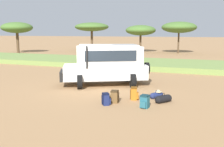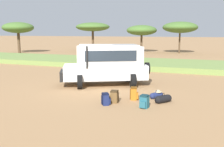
% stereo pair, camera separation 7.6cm
% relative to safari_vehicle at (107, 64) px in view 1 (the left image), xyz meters
% --- Properties ---
extents(ground_plane, '(320.00, 320.00, 0.00)m').
position_rel_safari_vehicle_xyz_m(ground_plane, '(-0.98, -0.93, -1.29)').
color(ground_plane, '#9E754C').
extents(grass_bank, '(120.00, 7.00, 0.44)m').
position_rel_safari_vehicle_xyz_m(grass_bank, '(-0.98, 9.60, -1.07)').
color(grass_bank, olive).
rests_on(grass_bank, ground_plane).
extents(safari_vehicle, '(5.32, 4.00, 2.44)m').
position_rel_safari_vehicle_xyz_m(safari_vehicle, '(0.00, 0.00, 0.00)').
color(safari_vehicle, silver).
rests_on(safari_vehicle, ground_plane).
extents(backpack_beside_front_wheel, '(0.45, 0.45, 0.54)m').
position_rel_safari_vehicle_xyz_m(backpack_beside_front_wheel, '(1.65, -4.11, -1.03)').
color(backpack_beside_front_wheel, navy).
rests_on(backpack_beside_front_wheel, ground_plane).
extents(backpack_cluster_center, '(0.45, 0.45, 0.60)m').
position_rel_safari_vehicle_xyz_m(backpack_cluster_center, '(2.55, -2.76, -1.00)').
color(backpack_cluster_center, '#B26619').
rests_on(backpack_cluster_center, ground_plane).
extents(backpack_near_rear_wheel, '(0.45, 0.41, 0.56)m').
position_rel_safari_vehicle_xyz_m(backpack_near_rear_wheel, '(1.86, -3.61, -1.02)').
color(backpack_near_rear_wheel, brown).
rests_on(backpack_near_rear_wheel, ground_plane).
extents(backpack_outermost, '(0.37, 0.46, 0.56)m').
position_rel_safari_vehicle_xyz_m(backpack_outermost, '(3.35, -3.93, -1.02)').
color(backpack_outermost, '#235B6B').
rests_on(backpack_outermost, ground_plane).
extents(duffel_bag_low_black_case, '(0.58, 0.67, 0.40)m').
position_rel_safari_vehicle_xyz_m(duffel_bag_low_black_case, '(3.49, -2.13, -1.14)').
color(duffel_bag_low_black_case, navy).
rests_on(duffel_bag_low_black_case, ground_plane).
extents(duffel_bag_soft_canvas, '(0.69, 0.80, 0.45)m').
position_rel_safari_vehicle_xyz_m(duffel_bag_soft_canvas, '(3.94, -2.81, -1.12)').
color(duffel_bag_soft_canvas, black).
rests_on(duffel_bag_soft_canvas, ground_plane).
extents(acacia_tree_far_left, '(4.74, 4.49, 4.64)m').
position_rel_safari_vehicle_xyz_m(acacia_tree_far_left, '(-21.72, 17.46, 2.50)').
color(acacia_tree_far_left, brown).
rests_on(acacia_tree_far_left, ground_plane).
extents(acacia_tree_left_mid, '(5.65, 5.44, 4.73)m').
position_rel_safari_vehicle_xyz_m(acacia_tree_left_mid, '(-13.14, 25.44, 2.69)').
color(acacia_tree_left_mid, brown).
rests_on(acacia_tree_left_mid, ground_plane).
extents(acacia_tree_centre_back, '(4.70, 4.65, 4.24)m').
position_rel_safari_vehicle_xyz_m(acacia_tree_centre_back, '(-4.85, 25.74, 2.12)').
color(acacia_tree_centre_back, brown).
rests_on(acacia_tree_centre_back, ground_plane).
extents(acacia_tree_right_mid, '(5.13, 5.39, 4.69)m').
position_rel_safari_vehicle_xyz_m(acacia_tree_right_mid, '(0.99, 25.74, 2.55)').
color(acacia_tree_right_mid, brown).
rests_on(acacia_tree_right_mid, ground_plane).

